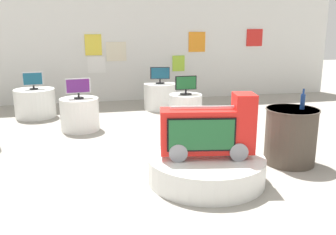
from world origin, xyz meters
TOP-DOWN VIEW (x-y plane):
  - ground_plane at (0.00, 0.00)m, footprint 30.00×30.00m
  - back_wall_display at (0.01, 5.25)m, footprint 11.67×0.13m
  - main_display_pedestal at (0.29, -0.34)m, footprint 1.49×1.49m
  - novelty_firetruck_tv at (0.32, -0.35)m, footprint 1.20×0.55m
  - display_pedestal_left_rear at (-2.23, 3.78)m, footprint 0.86×0.86m
  - tv_on_left_rear at (-2.23, 3.78)m, footprint 0.42×0.18m
  - display_pedestal_center_rear at (-1.27, 2.48)m, footprint 0.73×0.73m
  - tv_on_center_rear at (-1.27, 2.48)m, footprint 0.46×0.19m
  - display_pedestal_right_rear at (0.80, 2.43)m, footprint 0.66×0.66m
  - tv_on_right_rear at (0.80, 2.43)m, footprint 0.43×0.24m
  - display_pedestal_far_right at (0.60, 3.97)m, footprint 0.77×0.77m
  - tv_on_far_right at (0.60, 3.97)m, footprint 0.46×0.21m
  - side_table_round at (1.67, -0.01)m, footprint 0.74×0.74m
  - bottle_on_side_table at (1.79, -0.05)m, footprint 0.06×0.06m

SIDE VIEW (x-z plane):
  - ground_plane at x=0.00m, z-range 0.00..0.00m
  - main_display_pedestal at x=0.29m, z-range 0.00..0.32m
  - display_pedestal_left_rear at x=-2.23m, z-range 0.00..0.62m
  - display_pedestal_center_rear at x=-1.27m, z-range 0.00..0.62m
  - display_pedestal_right_rear at x=0.80m, z-range 0.00..0.62m
  - display_pedestal_far_right at x=0.60m, z-range 0.00..0.62m
  - side_table_round at x=1.67m, z-range 0.01..0.81m
  - novelty_firetruck_tv at x=0.32m, z-range 0.25..1.06m
  - tv_on_right_rear at x=0.80m, z-range 0.62..0.99m
  - tv_on_left_rear at x=-2.23m, z-range 0.63..1.00m
  - tv_on_center_rear at x=-1.27m, z-range 0.64..1.02m
  - tv_on_far_right at x=0.60m, z-range 0.64..1.03m
  - bottle_on_side_table at x=1.79m, z-range 0.78..1.06m
  - back_wall_display at x=0.01m, z-range 0.00..3.13m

